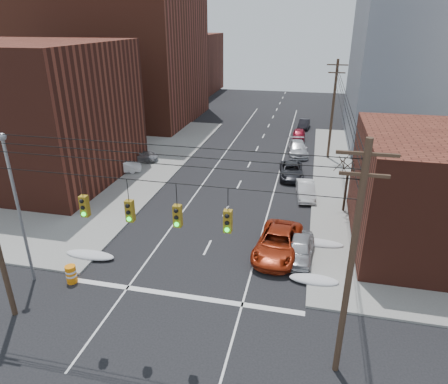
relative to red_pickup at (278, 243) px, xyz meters
The scene contains 25 objects.
sidewalk_nw 35.12m from the red_pickup, 155.28° to the left, with size 40.00×40.00×0.15m, color gray.
building_brick_tall 48.05m from the red_pickup, 129.00° to the left, with size 24.00×20.00×30.00m, color brown.
building_brick_near 29.14m from the red_pickup, 160.19° to the left, with size 20.00×16.00×13.00m, color #512218.
building_brick_far 69.18m from the red_pickup, 116.60° to the left, with size 22.00×18.00×12.00m, color #512218.
building_glass 61.61m from the red_pickup, 71.68° to the left, with size 20.00×18.00×22.00m, color gray.
utility_pole_right 11.14m from the red_pickup, 68.85° to the right, with size 2.20×0.28×11.00m.
utility_pole_far 22.53m from the red_pickup, 80.56° to the left, with size 2.20×0.28×11.00m.
traffic_signals 12.26m from the red_pickup, 117.19° to the right, with size 17.00×0.42×2.02m.
street_light 16.41m from the red_pickup, 156.32° to the right, with size 0.44×0.44×9.32m.
bare_tree 9.12m from the red_pickup, 58.61° to the left, with size 2.09×2.20×4.93m.
snow_nw 12.75m from the red_pickup, 164.92° to the right, with size 3.50×1.08×0.42m, color silver.
snow_ne 3.82m from the red_pickup, 48.33° to the right, with size 3.00×1.08×0.42m, color silver.
snow_east_far 3.08m from the red_pickup, 33.96° to the left, with size 4.00×1.08×0.42m, color silver.
red_pickup is the anchor object (origin of this frame).
parked_car_a 1.54m from the red_pickup, 11.32° to the right, with size 1.75×4.34×1.48m, color #A5A6AA.
parked_car_b 10.13m from the red_pickup, 81.46° to the left, with size 1.49×4.28×1.41m, color silver.
parked_car_c 14.76m from the red_pickup, 90.37° to the left, with size 2.33×5.05×1.40m, color black.
parked_car_d 22.42m from the red_pickup, 89.74° to the left, with size 2.18×5.37×1.56m, color #B8B9BE.
parked_car_e 29.05m from the red_pickup, 90.19° to the left, with size 1.62×4.02×1.37m, color maroon.
parked_car_f 35.19m from the red_pickup, 89.46° to the left, with size 1.39×3.98×1.31m, color black.
lot_car_a 21.12m from the red_pickup, 145.56° to the left, with size 1.41×4.03×1.33m, color silver.
lot_car_b 23.32m from the red_pickup, 137.66° to the left, with size 2.08×4.51×1.25m, color #A4A4A8.
lot_car_c 26.49m from the red_pickup, 152.59° to the left, with size 1.77×4.36×1.26m, color black.
lot_car_d 29.73m from the red_pickup, 144.95° to the left, with size 1.62×4.03×1.37m, color #A7A6AB.
construction_barrel 13.38m from the red_pickup, 153.23° to the right, with size 0.83×0.83×1.15m.
Camera 1 is at (6.50, -11.41, 14.83)m, focal length 32.00 mm.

